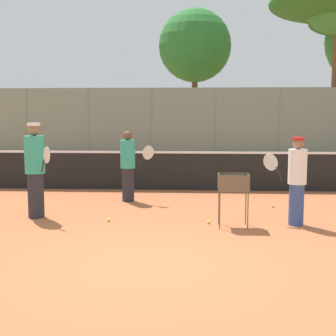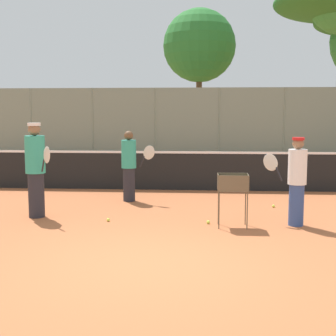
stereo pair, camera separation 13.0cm
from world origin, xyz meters
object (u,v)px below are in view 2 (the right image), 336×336
Objects in this scene: player_white_outfit at (129,165)px; player_yellow_shirt at (296,180)px; player_red_cap at (36,169)px; ball_cart at (234,187)px; tennis_net at (174,170)px; parked_car at (183,139)px.

player_white_outfit is 4.14m from player_yellow_shirt.
ball_cart is at bearing 39.65° from player_red_cap.
parked_car is at bearing 91.27° from tennis_net.
player_red_cap is at bearing -111.78° from player_white_outfit.
tennis_net is at bearing 108.09° from ball_cart.
player_red_cap is at bearing 172.33° from ball_cart.
player_white_outfit is (-0.98, -1.70, 0.31)m from tennis_net.
player_yellow_shirt is at bearing 43.60° from player_red_cap.
player_red_cap is 17.23m from parked_car.
tennis_net is 4.44m from player_red_cap.
tennis_net is at bearing 78.99° from player_white_outfit.
player_white_outfit is 15.22m from parked_car.
player_yellow_shirt is 17.64m from parked_car.
player_red_cap is 0.46× the size of parked_car.
player_red_cap reaches higher than parked_car.
player_red_cap is 5.12m from player_yellow_shirt.
player_white_outfit reaches higher than parked_car.
parked_car is (0.68, 15.20, -0.21)m from player_white_outfit.
ball_cart is at bearing 38.38° from player_yellow_shirt.
player_red_cap is 1.93× the size of ball_cart.
tennis_net is 10.61× the size of ball_cart.
player_red_cap reaches higher than tennis_net.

